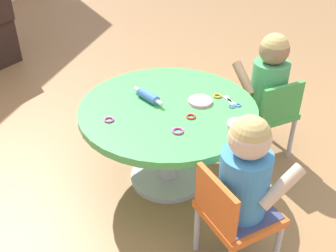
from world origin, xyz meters
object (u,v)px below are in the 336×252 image
at_px(craft_table, 168,124).
at_px(seated_child_right, 270,76).
at_px(rolling_pin, 148,96).
at_px(craft_scissors, 232,103).
at_px(child_chair_right, 268,112).
at_px(seated_child_left, 246,171).
at_px(child_chair_left, 233,214).

relative_size(craft_table, seated_child_right, 1.86).
bearing_deg(rolling_pin, craft_table, -107.25).
bearing_deg(seated_child_right, craft_scissors, 151.20).
height_order(child_chair_right, craft_scissors, child_chair_right).
bearing_deg(seated_child_left, seated_child_right, -2.33).
bearing_deg(child_chair_right, child_chair_left, 174.18).
bearing_deg(craft_table, child_chair_right, -52.56).
height_order(craft_table, rolling_pin, rolling_pin).
bearing_deg(child_chair_right, seated_child_right, 40.48).
xyz_separation_m(child_chair_left, seated_child_right, (0.92, -0.07, 0.23)).
distance_m(seated_child_right, craft_scissors, 0.36).
relative_size(rolling_pin, craft_scissors, 1.48).
bearing_deg(seated_child_right, child_chair_right, -139.52).
bearing_deg(seated_child_right, craft_table, 130.93).
height_order(seated_child_right, craft_scissors, seated_child_right).
distance_m(seated_child_right, rolling_pin, 0.73).
height_order(child_chair_left, seated_child_left, seated_child_left).
distance_m(seated_child_left, rolling_pin, 0.77).
xyz_separation_m(child_chair_left, seated_child_left, (0.03, -0.03, 0.23)).
height_order(craft_table, child_chair_left, child_chair_left).
xyz_separation_m(child_chair_left, craft_scissors, (0.61, 0.11, 0.19)).
xyz_separation_m(child_chair_right, seated_child_right, (0.03, 0.03, 0.23)).
bearing_deg(child_chair_left, rolling_pin, 45.94).
xyz_separation_m(child_chair_right, rolling_pin, (-0.36, 0.64, 0.21)).
distance_m(rolling_pin, craft_scissors, 0.45).
distance_m(craft_table, child_chair_left, 0.66).
relative_size(seated_child_right, craft_scissors, 3.70).
bearing_deg(child_chair_left, child_chair_right, -5.82).
relative_size(child_chair_left, rolling_pin, 2.63).
relative_size(seated_child_left, child_chair_right, 0.95).
height_order(seated_child_right, rolling_pin, seated_child_right).
bearing_deg(craft_table, rolling_pin, 72.75).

